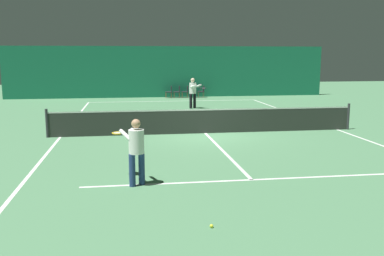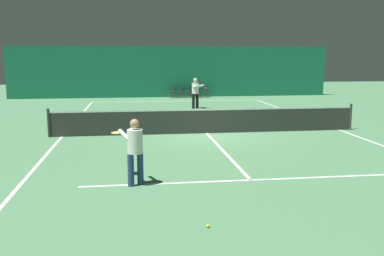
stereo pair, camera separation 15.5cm
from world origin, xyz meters
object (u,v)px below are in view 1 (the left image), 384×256
object	(u,v)px
tennis_ball	(212,226)
player_far	(193,91)
courtside_chair_4	(202,91)
courtside_chair_0	(170,91)
courtside_chair_2	(186,91)
player_near	(136,147)
courtside_chair_3	(194,91)
tennis_net	(205,120)
courtside_chair_1	(178,91)

from	to	relation	value
tennis_ball	player_far	bearing A→B (deg)	82.46
courtside_chair_4	tennis_ball	bearing A→B (deg)	-9.37
courtside_chair_0	tennis_ball	bearing A→B (deg)	-3.71
courtside_chair_2	courtside_chair_4	bearing A→B (deg)	90.00
player_far	player_near	bearing A→B (deg)	-41.49
courtside_chair_3	tennis_ball	distance (m)	23.53
tennis_net	courtside_chair_2	distance (m)	14.20
tennis_net	courtside_chair_2	world-z (taller)	tennis_net
tennis_net	courtside_chair_0	xyz separation A→B (m)	(-0.03, 14.15, -0.03)
tennis_net	courtside_chair_1	bearing A→B (deg)	87.77
player_near	courtside_chair_4	world-z (taller)	player_near
courtside_chair_2	tennis_net	bearing A→B (deg)	-4.59
courtside_chair_4	courtside_chair_0	bearing A→B (deg)	-90.00
courtside_chair_3	tennis_ball	xyz separation A→B (m)	(-3.26, -23.30, -0.45)
courtside_chair_4	tennis_ball	xyz separation A→B (m)	(-3.84, -23.30, -0.45)
courtside_chair_0	tennis_ball	size ratio (longest dim) A/B	12.73
tennis_net	courtside_chair_3	world-z (taller)	tennis_net
courtside_chair_3	courtside_chair_4	bearing A→B (deg)	90.00
player_near	courtside_chair_3	distance (m)	21.04
player_far	tennis_net	bearing A→B (deg)	-32.78
tennis_net	player_near	bearing A→B (deg)	-113.71
player_near	tennis_ball	xyz separation A→B (m)	(1.27, -2.75, -0.89)
player_near	courtside_chair_2	size ratio (longest dim) A/B	1.88
tennis_net	player_far	bearing A→B (deg)	84.85
courtside_chair_4	tennis_net	bearing A→B (deg)	-9.24
courtside_chair_2	courtside_chair_3	size ratio (longest dim) A/B	1.00
tennis_ball	courtside_chair_0	bearing A→B (deg)	86.29
courtside_chair_3	tennis_net	bearing A→B (deg)	-6.92
player_far	tennis_ball	size ratio (longest dim) A/B	26.13
player_near	courtside_chair_2	distance (m)	20.93
player_far	courtside_chair_0	world-z (taller)	player_far
tennis_net	courtside_chair_2	size ratio (longest dim) A/B	14.29
player_near	player_far	bearing A→B (deg)	-40.06
courtside_chair_0	courtside_chair_2	size ratio (longest dim) A/B	1.00
courtside_chair_1	courtside_chair_3	distance (m)	1.17
player_far	courtside_chair_1	distance (m)	6.31
courtside_chair_4	tennis_ball	world-z (taller)	courtside_chair_4
player_near	courtside_chair_0	size ratio (longest dim) A/B	1.88
tennis_net	tennis_ball	distance (m)	9.29
courtside_chair_1	tennis_ball	size ratio (longest dim) A/B	12.73
tennis_net	tennis_ball	bearing A→B (deg)	-99.57
courtside_chair_4	player_far	bearing A→B (deg)	-14.21
courtside_chair_0	courtside_chair_2	world-z (taller)	same
courtside_chair_1	tennis_ball	distance (m)	23.40
courtside_chair_2	courtside_chair_3	bearing A→B (deg)	90.00
player_near	courtside_chair_4	size ratio (longest dim) A/B	1.88
tennis_net	courtside_chair_2	bearing A→B (deg)	85.41
player_near	courtside_chair_3	world-z (taller)	player_near
tennis_net	courtside_chair_4	bearing A→B (deg)	80.76
player_near	courtside_chair_1	xyz separation A→B (m)	(3.36, 20.55, -0.43)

